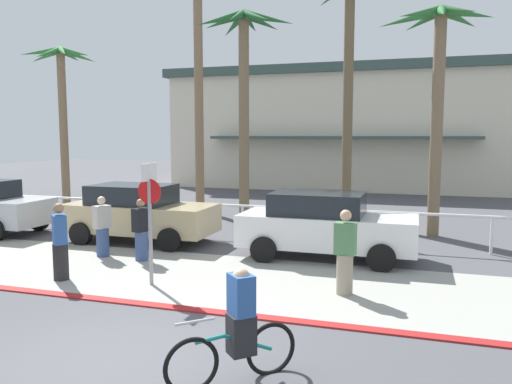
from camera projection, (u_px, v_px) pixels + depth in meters
name	position (u px, v px, depth m)	size (l,w,h in m)	color
ground_plane	(291.00, 232.00, 16.50)	(80.00, 80.00, 0.00)	#4C4C51
sidewalk_strip	(228.00, 279.00, 11.01)	(44.00, 4.00, 0.02)	#9E9E93
curb_paint	(188.00, 309.00, 9.11)	(44.00, 0.24, 0.03)	maroon
building_backdrop	(350.00, 129.00, 31.49)	(21.09, 9.76, 7.04)	beige
rail_fence	(279.00, 213.00, 14.99)	(20.86, 0.08, 1.04)	white
stop_sign_bike_lane	(150.00, 206.00, 10.42)	(0.52, 0.56, 2.56)	gray
palm_tree_0	(61.00, 85.00, 22.35)	(3.08, 2.88, 7.01)	#846B4C
palm_tree_1	(199.00, 30.00, 20.09)	(3.43, 3.20, 9.76)	#846B4C
palm_tree_2	(244.00, 63.00, 17.36)	(3.26, 2.89, 7.39)	#756047
palm_tree_3	(350.00, 42.00, 18.01)	(3.39, 2.82, 8.63)	brown
palm_tree_4	(438.00, 61.00, 15.17)	(3.34, 3.42, 6.98)	#756047
car_tan_1	(139.00, 213.00, 14.82)	(4.40, 2.02, 1.69)	tan
car_white_2	(325.00, 225.00, 12.83)	(4.40, 2.02, 1.69)	white
cyclist_teal_0	(238.00, 328.00, 6.41)	(1.35, 1.31, 1.50)	black
pedestrian_0	(345.00, 256.00, 9.88)	(0.43, 0.36, 1.70)	gray
pedestrian_1	(102.00, 229.00, 13.01)	(0.43, 0.47, 1.57)	#384C7A
pedestrian_2	(141.00, 233.00, 12.58)	(0.40, 0.46, 1.57)	#384C7A
pedestrian_3	(60.00, 245.00, 10.87)	(0.47, 0.46, 1.69)	#232326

